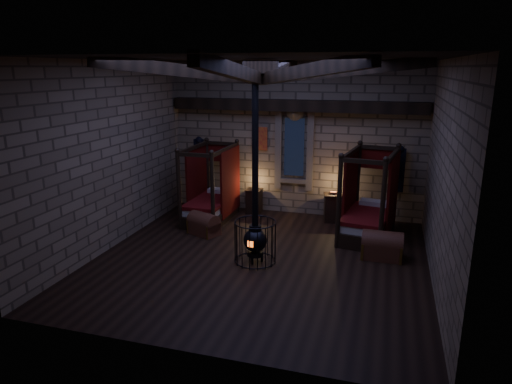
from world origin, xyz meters
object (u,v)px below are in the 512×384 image
(stove, at_px, (255,236))
(bed_left, at_px, (211,202))
(trunk_left, at_px, (204,224))
(trunk_right, at_px, (382,246))
(bed_right, at_px, (368,216))

(stove, bearing_deg, bed_left, 137.42)
(bed_left, distance_m, trunk_left, 1.20)
(trunk_right, height_order, stove, stove)
(bed_right, distance_m, stove, 3.17)
(stove, bearing_deg, trunk_right, 28.99)
(bed_right, height_order, stove, stove)
(bed_left, xyz_separation_m, bed_right, (4.17, -0.15, 0.03))
(bed_right, xyz_separation_m, stove, (-2.21, -2.27, 0.06))
(trunk_left, xyz_separation_m, stove, (1.71, -1.27, 0.33))
(stove, bearing_deg, trunk_left, 151.86)
(bed_right, distance_m, trunk_right, 1.38)
(trunk_right, relative_size, stove, 0.21)
(bed_left, xyz_separation_m, trunk_left, (0.25, -1.15, -0.25))
(bed_left, height_order, stove, stove)
(bed_left, height_order, trunk_right, bed_left)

